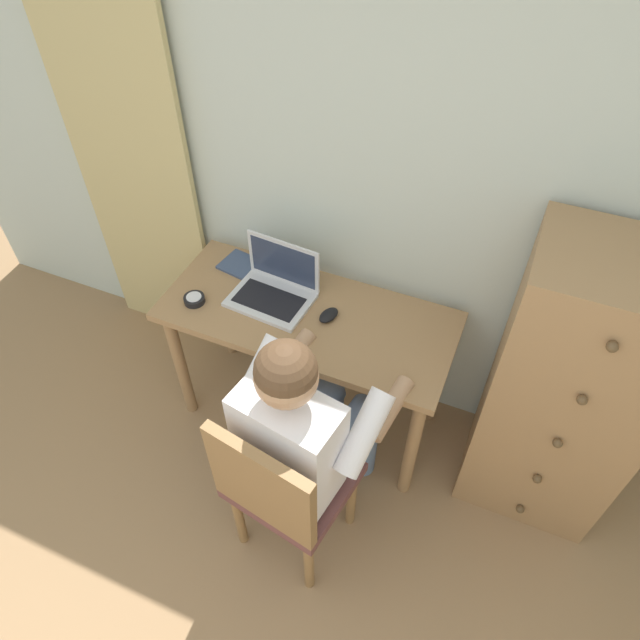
{
  "coord_description": "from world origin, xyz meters",
  "views": [
    {
      "loc": [
        0.49,
        0.34,
        2.45
      ],
      "look_at": [
        -0.11,
        1.76,
        0.82
      ],
      "focal_mm": 32.29,
      "sensor_mm": 36.0,
      "label": 1
    }
  ],
  "objects_px": {
    "laptop": "(275,287)",
    "person_seated": "(309,423)",
    "desk": "(308,332)",
    "dresser": "(566,393)",
    "notebook_pad": "(244,266)",
    "computer_mouse": "(329,315)",
    "chair": "(283,487)",
    "desk_clock": "(194,299)"
  },
  "relations": [
    {
      "from": "notebook_pad",
      "to": "desk_clock",
      "type": "bearing_deg",
      "value": -98.42
    },
    {
      "from": "dresser",
      "to": "laptop",
      "type": "height_order",
      "value": "dresser"
    },
    {
      "from": "chair",
      "to": "person_seated",
      "type": "bearing_deg",
      "value": 81.27
    },
    {
      "from": "computer_mouse",
      "to": "desk_clock",
      "type": "relative_size",
      "value": 1.11
    },
    {
      "from": "chair",
      "to": "notebook_pad",
      "type": "bearing_deg",
      "value": 125.16
    },
    {
      "from": "laptop",
      "to": "desk_clock",
      "type": "height_order",
      "value": "laptop"
    },
    {
      "from": "dresser",
      "to": "notebook_pad",
      "type": "relative_size",
      "value": 6.29
    },
    {
      "from": "desk_clock",
      "to": "notebook_pad",
      "type": "distance_m",
      "value": 0.29
    },
    {
      "from": "computer_mouse",
      "to": "desk_clock",
      "type": "distance_m",
      "value": 0.58
    },
    {
      "from": "desk_clock",
      "to": "chair",
      "type": "bearing_deg",
      "value": -38.79
    },
    {
      "from": "dresser",
      "to": "notebook_pad",
      "type": "height_order",
      "value": "dresser"
    },
    {
      "from": "computer_mouse",
      "to": "notebook_pad",
      "type": "distance_m",
      "value": 0.5
    },
    {
      "from": "desk",
      "to": "person_seated",
      "type": "distance_m",
      "value": 0.52
    },
    {
      "from": "desk",
      "to": "laptop",
      "type": "distance_m",
      "value": 0.24
    },
    {
      "from": "desk",
      "to": "notebook_pad",
      "type": "bearing_deg",
      "value": 157.94
    },
    {
      "from": "person_seated",
      "to": "computer_mouse",
      "type": "xyz_separation_m",
      "value": [
        -0.12,
        0.48,
        0.05
      ]
    },
    {
      "from": "laptop",
      "to": "notebook_pad",
      "type": "distance_m",
      "value": 0.24
    },
    {
      "from": "notebook_pad",
      "to": "chair",
      "type": "bearing_deg",
      "value": -45.51
    },
    {
      "from": "person_seated",
      "to": "computer_mouse",
      "type": "relative_size",
      "value": 12.09
    },
    {
      "from": "dresser",
      "to": "computer_mouse",
      "type": "height_order",
      "value": "dresser"
    },
    {
      "from": "chair",
      "to": "person_seated",
      "type": "height_order",
      "value": "person_seated"
    },
    {
      "from": "chair",
      "to": "notebook_pad",
      "type": "height_order",
      "value": "chair"
    },
    {
      "from": "desk",
      "to": "chair",
      "type": "distance_m",
      "value": 0.69
    },
    {
      "from": "laptop",
      "to": "computer_mouse",
      "type": "distance_m",
      "value": 0.27
    },
    {
      "from": "person_seated",
      "to": "notebook_pad",
      "type": "relative_size",
      "value": 5.75
    },
    {
      "from": "notebook_pad",
      "to": "laptop",
      "type": "bearing_deg",
      "value": -17.86
    },
    {
      "from": "person_seated",
      "to": "desk_clock",
      "type": "distance_m",
      "value": 0.77
    },
    {
      "from": "chair",
      "to": "person_seated",
      "type": "xyz_separation_m",
      "value": [
        0.03,
        0.18,
        0.18
      ]
    },
    {
      "from": "laptop",
      "to": "computer_mouse",
      "type": "bearing_deg",
      "value": -7.47
    },
    {
      "from": "computer_mouse",
      "to": "notebook_pad",
      "type": "xyz_separation_m",
      "value": [
        -0.47,
        0.14,
        -0.01
      ]
    },
    {
      "from": "chair",
      "to": "computer_mouse",
      "type": "bearing_deg",
      "value": 98.1
    },
    {
      "from": "desk_clock",
      "to": "dresser",
      "type": "bearing_deg",
      "value": 6.63
    },
    {
      "from": "person_seated",
      "to": "desk_clock",
      "type": "xyz_separation_m",
      "value": [
        -0.69,
        0.35,
        0.05
      ]
    },
    {
      "from": "desk",
      "to": "dresser",
      "type": "height_order",
      "value": "dresser"
    },
    {
      "from": "desk",
      "to": "laptop",
      "type": "relative_size",
      "value": 3.47
    },
    {
      "from": "dresser",
      "to": "person_seated",
      "type": "distance_m",
      "value": 1.0
    },
    {
      "from": "desk_clock",
      "to": "laptop",
      "type": "bearing_deg",
      "value": 29.48
    },
    {
      "from": "chair",
      "to": "person_seated",
      "type": "relative_size",
      "value": 0.74
    },
    {
      "from": "laptop",
      "to": "person_seated",
      "type": "bearing_deg",
      "value": -53.35
    },
    {
      "from": "notebook_pad",
      "to": "computer_mouse",
      "type": "bearing_deg",
      "value": -7.46
    },
    {
      "from": "dresser",
      "to": "chair",
      "type": "height_order",
      "value": "dresser"
    },
    {
      "from": "dresser",
      "to": "notebook_pad",
      "type": "bearing_deg",
      "value": 176.0
    }
  ]
}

